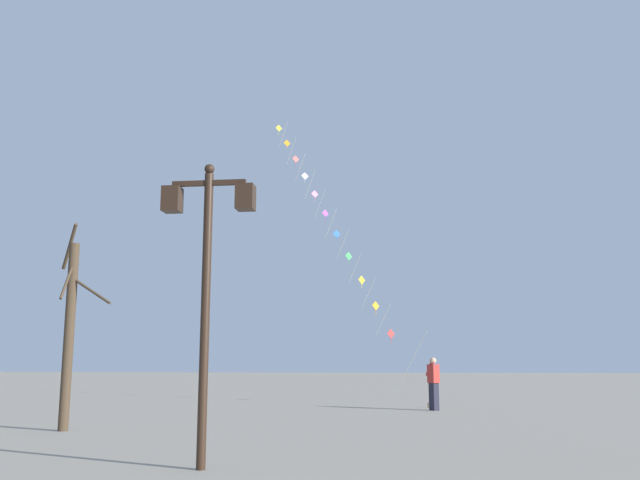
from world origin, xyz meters
TOP-DOWN VIEW (x-y plane):
  - ground_plane at (0.00, 20.00)m, footprint 160.00×160.00m
  - twin_lantern_lamp_post at (-1.76, 7.49)m, footprint 1.47×0.28m
  - kite_train at (-1.79, 26.98)m, footprint 7.40×10.04m
  - kite_flyer at (2.16, 20.53)m, footprint 0.46×0.60m
  - bare_tree at (-6.58, 12.66)m, footprint 1.78×1.42m

SIDE VIEW (x-z plane):
  - ground_plane at x=0.00m, z-range 0.00..0.00m
  - kite_flyer at x=2.16m, z-range 0.05..1.76m
  - bare_tree at x=-6.58m, z-range -0.13..4.75m
  - twin_lantern_lamp_post at x=-1.76m, z-range 0.91..5.56m
  - kite_train at x=-1.79m, z-range 0.38..14.43m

